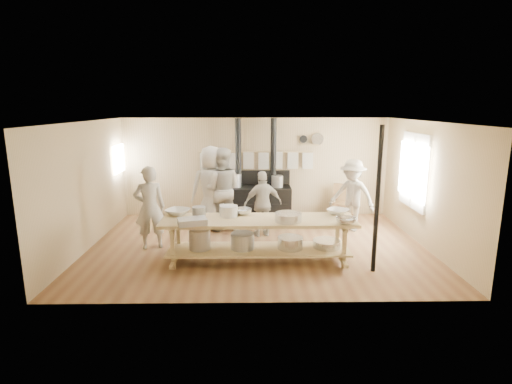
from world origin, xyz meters
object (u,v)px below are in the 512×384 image
at_px(stove, 256,199).
at_px(cook_left, 221,189).
at_px(cook_center, 212,188).
at_px(cook_right, 263,204).
at_px(chair, 341,209).
at_px(roasting_pan, 192,221).
at_px(cook_by_window, 352,195).
at_px(cook_far_left, 150,208).
at_px(prep_table, 258,236).

height_order(stove, cook_left, stove).
relative_size(cook_center, cook_right, 1.35).
xyz_separation_m(chair, roasting_pan, (-3.38, -3.20, 0.63)).
bearing_deg(roasting_pan, cook_by_window, 33.83).
xyz_separation_m(cook_left, cook_by_window, (3.07, -0.08, -0.14)).
bearing_deg(cook_right, cook_far_left, 4.62).
distance_m(stove, cook_center, 1.50).
bearing_deg(cook_far_left, chair, -171.91).
height_order(cook_right, cook_by_window, cook_by_window).
distance_m(prep_table, cook_by_window, 3.01).
xyz_separation_m(cook_far_left, chair, (4.41, 2.05, -0.59)).
relative_size(cook_left, roasting_pan, 3.94).
xyz_separation_m(cook_far_left, roasting_pan, (1.03, -1.15, 0.04)).
bearing_deg(cook_center, prep_table, 105.00).
bearing_deg(stove, chair, -3.87).
height_order(cook_far_left, cook_by_window, cook_far_left).
bearing_deg(prep_table, cook_by_window, 41.09).
relative_size(cook_left, chair, 2.13).
bearing_deg(roasting_pan, cook_center, 86.97).
bearing_deg(cook_far_left, stove, -151.87).
bearing_deg(cook_by_window, cook_left, -144.45).
bearing_deg(stove, cook_far_left, -135.06).
bearing_deg(chair, prep_table, -114.12).
bearing_deg(stove, cook_right, -84.32).
height_order(cook_center, cook_by_window, cook_center).
relative_size(stove, cook_by_window, 1.53).
xyz_separation_m(cook_right, roasting_pan, (-1.32, -1.91, 0.16)).
distance_m(cook_far_left, cook_right, 2.47).
relative_size(stove, roasting_pan, 5.21).
relative_size(cook_far_left, cook_by_window, 1.02).
bearing_deg(roasting_pan, cook_far_left, 131.86).
xyz_separation_m(stove, cook_right, (0.14, -1.44, 0.23)).
height_order(cook_center, chair, cook_center).
height_order(prep_table, cook_by_window, cook_by_window).
relative_size(chair, roasting_pan, 1.85).
xyz_separation_m(stove, prep_table, (-0.00, -3.02, -0.00)).
distance_m(prep_table, cook_right, 1.60).
distance_m(cook_left, roasting_pan, 2.40).
distance_m(cook_far_left, cook_by_window, 4.60).
relative_size(cook_by_window, roasting_pan, 3.40).
distance_m(cook_right, roasting_pan, 2.32).
bearing_deg(chair, roasting_pan, -123.08).
height_order(cook_far_left, chair, cook_far_left).
height_order(stove, chair, stove).
height_order(prep_table, cook_far_left, cook_far_left).
height_order(cook_far_left, cook_right, cook_far_left).
bearing_deg(chair, cook_by_window, -73.99).
height_order(stove, roasting_pan, stove).
bearing_deg(stove, cook_left, -130.22).
bearing_deg(cook_right, chair, -161.38).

